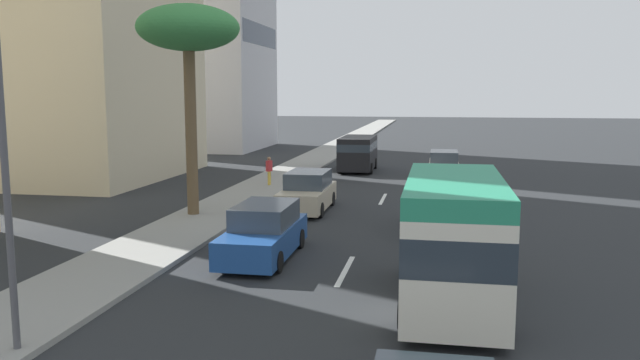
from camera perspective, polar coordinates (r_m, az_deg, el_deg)
ground_plane at (r=36.10m, az=6.39°, el=-0.36°), size 198.00×198.00×0.00m
sidewalk_right at (r=37.17m, az=-3.94°, el=0.02°), size 162.00×3.15×0.15m
lane_stripe_mid at (r=18.65m, az=2.29°, el=-8.15°), size 3.20×0.16×0.01m
lane_stripe_far at (r=30.99m, az=5.68°, el=-1.71°), size 3.20×0.16×0.01m
car_lead at (r=19.97m, az=-5.07°, el=-4.75°), size 4.79×1.88×1.69m
car_second at (r=38.67m, az=11.07°, el=1.28°), size 4.66×1.80×1.70m
car_third at (r=24.40m, az=11.32°, el=-2.60°), size 4.75×1.94×1.64m
car_fourth at (r=27.79m, az=-1.12°, el=-1.11°), size 4.67×1.91×1.72m
minibus_fifth at (r=15.67m, az=11.94°, el=-4.98°), size 6.24×2.39×3.13m
van_sixth at (r=41.73m, az=3.43°, el=2.58°), size 4.82×2.22×2.26m
pedestrian_mid_block at (r=34.54m, az=-4.60°, el=0.94°), size 0.38×0.32×1.54m
palm_tree at (r=26.52m, az=-11.76°, el=12.86°), size 4.11×4.11×8.49m
street_lamp at (r=13.30m, az=-26.33°, el=4.45°), size 0.24×0.97×7.19m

